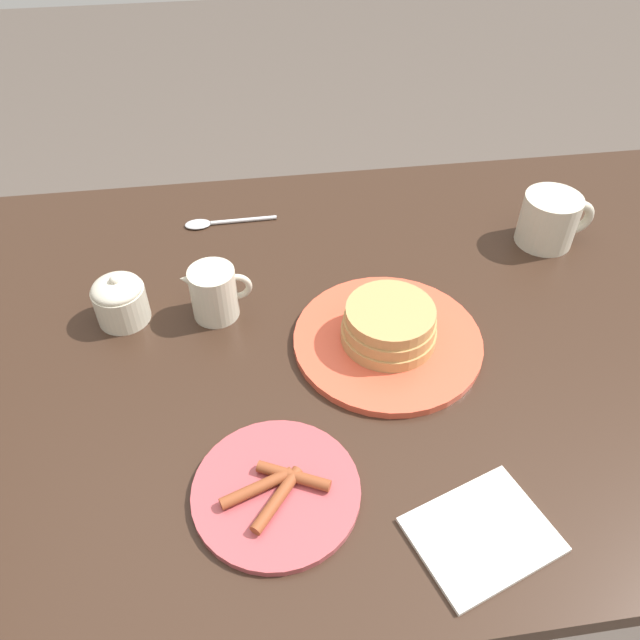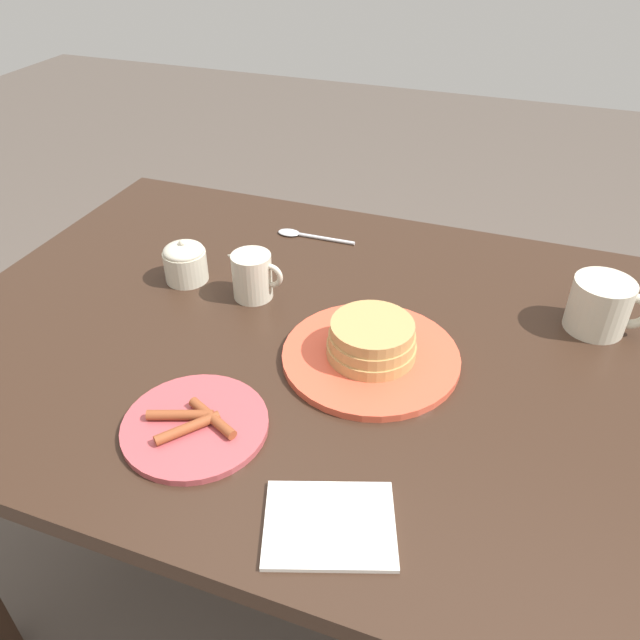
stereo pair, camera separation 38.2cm
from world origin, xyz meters
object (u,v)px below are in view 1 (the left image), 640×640
at_px(pancake_plate, 388,332).
at_px(side_plate_bacon, 276,491).
at_px(coffee_mug, 550,219).
at_px(sugar_bowl, 120,299).
at_px(spoon, 213,223).
at_px(napkin, 482,534).
at_px(creamer_pitcher, 213,292).

bearing_deg(pancake_plate, side_plate_bacon, -129.38).
height_order(coffee_mug, sugar_bowl, coffee_mug).
xyz_separation_m(pancake_plate, spoon, (-0.24, 0.33, -0.02)).
height_order(napkin, spoon, spoon).
xyz_separation_m(sugar_bowl, spoon, (0.14, 0.22, -0.03)).
xyz_separation_m(pancake_plate, creamer_pitcher, (-0.24, 0.10, 0.02)).
bearing_deg(coffee_mug, spoon, 167.20).
xyz_separation_m(side_plate_bacon, napkin, (0.22, -0.08, -0.00)).
relative_size(sugar_bowl, spoon, 0.50).
bearing_deg(spoon, napkin, -65.97).
bearing_deg(spoon, side_plate_bacon, -83.47).
distance_m(side_plate_bacon, sugar_bowl, 0.38).
distance_m(pancake_plate, spoon, 0.41).
height_order(coffee_mug, napkin, coffee_mug).
relative_size(coffee_mug, sugar_bowl, 1.57).
relative_size(side_plate_bacon, coffee_mug, 1.54).
relative_size(creamer_pitcher, spoon, 0.65).
distance_m(pancake_plate, napkin, 0.31).
relative_size(creamer_pitcher, napkin, 0.59).
height_order(sugar_bowl, spoon, sugar_bowl).
height_order(side_plate_bacon, napkin, side_plate_bacon).
distance_m(side_plate_bacon, napkin, 0.23).
bearing_deg(coffee_mug, napkin, -119.11).
xyz_separation_m(creamer_pitcher, napkin, (0.28, -0.40, -0.04)).
xyz_separation_m(side_plate_bacon, sugar_bowl, (-0.20, 0.33, 0.03)).
bearing_deg(side_plate_bacon, napkin, -20.76).
relative_size(side_plate_bacon, spoon, 1.20).
bearing_deg(creamer_pitcher, pancake_plate, -22.03).
xyz_separation_m(coffee_mug, sugar_bowl, (-0.70, -0.10, -0.01)).
distance_m(sugar_bowl, napkin, 0.59).
bearing_deg(sugar_bowl, napkin, -44.40).
distance_m(sugar_bowl, spoon, 0.26).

